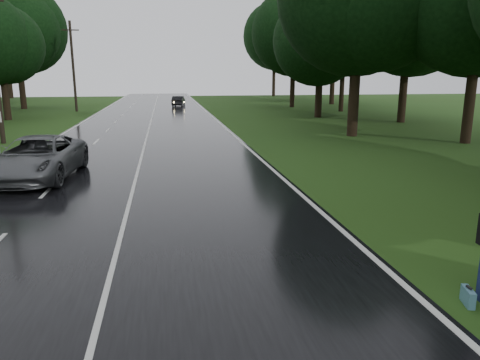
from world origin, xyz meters
The scene contains 14 objects.
ground centered at (0.00, 0.00, 0.00)m, with size 160.00×160.00×0.00m, color #224313.
road centered at (0.00, 20.00, 0.02)m, with size 12.00×140.00×0.04m, color black.
lane_center centered at (0.00, 20.00, 0.04)m, with size 0.12×140.00×0.01m, color silver.
grey_car centered at (-3.83, 9.98, 0.87)m, with size 2.76×5.98×1.66m, color #535558.
far_car centered at (3.05, 51.05, 0.68)m, with size 1.35×3.87×1.27m, color black.
suitcase centered at (6.58, -2.05, 0.16)m, with size 0.13×0.44×0.31m, color teal.
utility_pole_mid centered at (-8.50, 20.46, 0.00)m, with size 1.80×0.28×9.09m, color black, non-canonical shape.
utility_pole_far centered at (-8.50, 44.67, 0.00)m, with size 1.80×0.28×9.69m, color black, non-canonical shape.
road_sign_b centered at (-7.20, 15.80, 0.00)m, with size 0.55×0.10×2.28m, color white, non-canonical shape.
tree_left_e centered at (-12.93, 35.68, 0.00)m, with size 7.70×7.70×12.03m, color black, non-canonical shape.
tree_left_f centered at (-15.45, 49.71, 0.00)m, with size 10.22×10.22×15.98m, color black, non-canonical shape.
tree_right_d centered at (13.75, 20.23, 0.00)m, with size 9.98×9.98×15.59m, color black, non-canonical shape.
tree_right_e centered at (15.93, 33.64, 0.00)m, with size 7.68×7.68×12.00m, color black, non-canonical shape.
tree_right_f centered at (17.22, 47.52, 0.00)m, with size 9.71×9.71×15.17m, color black, non-canonical shape.
Camera 1 is at (1.24, -8.83, 4.12)m, focal length 33.93 mm.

